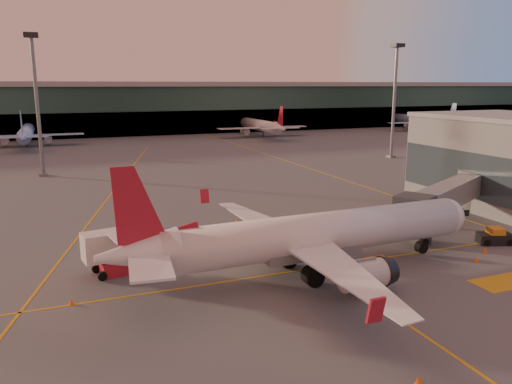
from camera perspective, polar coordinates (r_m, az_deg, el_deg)
name	(u,v)px	position (r m, az deg, el deg)	size (l,w,h in m)	color
ground	(299,296)	(41.18, 4.88, -11.75)	(600.00, 600.00, 0.00)	#4C4F54
taxi_markings	(129,193)	(80.40, -14.29, -0.16)	(100.12, 173.00, 0.01)	orange
terminal	(110,109)	(176.35, -16.37, 9.13)	(400.00, 20.00, 17.60)	#19382D
gate_building	(509,160)	(79.00, 26.95, 3.31)	(18.40, 22.40, 12.60)	slate
mast_west_near	(36,95)	(99.61, -23.81, 10.13)	(2.40, 2.40, 25.60)	slate
mast_east_near	(395,93)	(119.70, 15.57, 10.88)	(2.40, 2.40, 25.60)	slate
distant_aircraft_row	(157,141)	(155.00, -11.30, 5.78)	(350.00, 34.00, 13.00)	#98C2FF
main_airplane	(309,237)	(44.47, 6.02, -5.10)	(35.78, 32.17, 10.81)	white
jet_bridge	(452,195)	(63.98, 21.46, -0.34)	(21.90, 13.75, 5.51)	slate
catering_truck	(114,250)	(46.50, -15.95, -6.35)	(5.46, 3.06, 4.00)	#B4192B
gpu_cart	(376,264)	(47.35, 13.54, -8.04)	(2.20, 1.49, 1.20)	orange
pushback_tug	(495,237)	(59.24, 25.67, -4.68)	(3.87, 2.90, 1.78)	black
cone_nose	(485,250)	(55.92, 24.68, -6.02)	(0.45, 0.45, 0.58)	#F35C0C
cone_tail	(71,302)	(41.99, -20.37, -11.68)	(0.38, 0.38, 0.48)	#F35C0C
cone_wing_right	(419,380)	(31.57, 18.13, -19.74)	(0.48, 0.48, 0.61)	#F35C0C
cone_wing_left	(237,221)	(61.41, -2.16, -3.29)	(0.49, 0.49, 0.62)	#F35C0C
cone_fwd	(476,259)	(52.75, 23.88, -7.05)	(0.40, 0.40, 0.51)	#F35C0C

